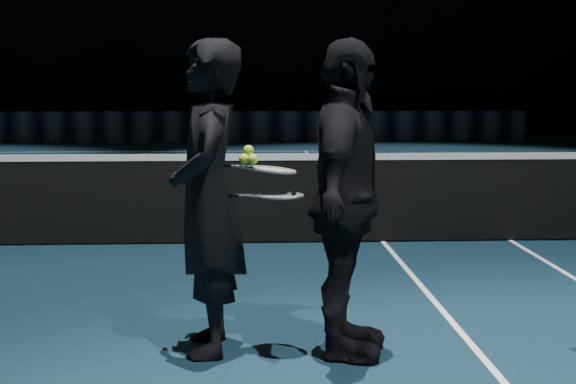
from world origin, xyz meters
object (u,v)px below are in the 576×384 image
at_px(player_a, 208,198).
at_px(tennis_balls, 248,156).
at_px(player_b, 346,200).
at_px(racket_lower, 280,196).
at_px(racket_upper, 273,170).

distance_m(player_a, tennis_balls, 0.36).
bearing_deg(tennis_balls, player_b, -8.73).
height_order(player_b, tennis_balls, player_b).
bearing_deg(player_b, racket_lower, 95.92).
bearing_deg(tennis_balls, racket_lower, -9.71).
bearing_deg(player_a, player_b, 78.65).
distance_m(player_b, racket_upper, 0.48).
xyz_separation_m(racket_lower, tennis_balls, (-0.19, 0.03, 0.24)).
bearing_deg(player_b, tennis_balls, 95.43).
bearing_deg(racket_lower, racket_upper, 141.34).
height_order(racket_lower, tennis_balls, tennis_balls).
xyz_separation_m(player_a, racket_upper, (0.40, -0.02, 0.17)).
relative_size(player_a, racket_lower, 2.85).
xyz_separation_m(player_b, tennis_balls, (-0.59, 0.09, 0.26)).
relative_size(racket_lower, racket_upper, 1.00).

